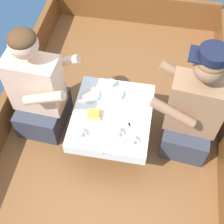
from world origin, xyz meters
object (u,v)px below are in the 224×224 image
object	(u,v)px
tin_can	(112,84)
person_port	(38,92)
sandwich	(94,114)
coffee_cup_port	(79,133)
coffee_cup_center	(115,133)
person_starboard	(193,111)
coffee_cup_starboard	(132,140)

from	to	relation	value
tin_can	person_port	bearing A→B (deg)	-159.46
sandwich	coffee_cup_port	size ratio (longest dim) A/B	1.09
coffee_cup_center	tin_can	bearing A→B (deg)	103.11
person_port	person_starboard	xyz separation A→B (m)	(1.21, 0.01, 0.01)
person_starboard	tin_can	xyz separation A→B (m)	(-0.66, 0.20, -0.04)
person_port	coffee_cup_starboard	world-z (taller)	person_port
coffee_cup_port	person_starboard	bearing A→B (deg)	21.28
sandwich	coffee_cup_starboard	xyz separation A→B (m)	(0.31, -0.17, -0.00)
sandwich	coffee_cup_starboard	world-z (taller)	sandwich
person_starboard	sandwich	world-z (taller)	person_starboard
person_port	coffee_cup_center	world-z (taller)	person_port
person_port	sandwich	size ratio (longest dim) A/B	9.22
sandwich	person_port	bearing A→B (deg)	165.38
sandwich	coffee_cup_starboard	bearing A→B (deg)	-28.95
person_port	coffee_cup_port	bearing A→B (deg)	-34.13
sandwich	person_starboard	bearing A→B (deg)	10.30
coffee_cup_port	coffee_cup_starboard	xyz separation A→B (m)	(0.39, 0.01, -0.00)
person_port	sandwich	xyz separation A→B (m)	(0.47, -0.12, -0.02)
sandwich	tin_can	world-z (taller)	sandwich
coffee_cup_starboard	tin_can	world-z (taller)	coffee_cup_starboard
coffee_cup_port	coffee_cup_center	xyz separation A→B (m)	(0.26, 0.05, 0.00)
coffee_cup_port	coffee_cup_starboard	size ratio (longest dim) A/B	1.13
coffee_cup_port	tin_can	bearing A→B (deg)	73.35
coffee_cup_port	coffee_cup_starboard	world-z (taller)	coffee_cup_port
person_starboard	sandwich	size ratio (longest dim) A/B	9.48
person_starboard	tin_can	world-z (taller)	person_starboard
coffee_cup_port	coffee_cup_center	distance (m)	0.27
coffee_cup_center	tin_can	xyz separation A→B (m)	(-0.11, 0.46, -0.01)
coffee_cup_starboard	sandwich	bearing A→B (deg)	151.05
sandwich	tin_can	size ratio (longest dim) A/B	1.64
sandwich	coffee_cup_center	size ratio (longest dim) A/B	1.05
coffee_cup_center	coffee_cup_port	bearing A→B (deg)	-169.63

